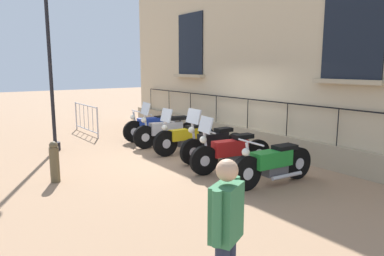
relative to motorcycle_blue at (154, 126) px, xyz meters
The scene contains 12 objects.
ground_plane 2.66m from the motorcycle_blue, 86.84° to the left, with size 60.00×60.00×0.00m, color #9E7A5B.
building_facade 4.50m from the motorcycle_blue, 128.52° to the left, with size 0.82×13.90×7.13m.
motorcycle_blue is the anchor object (origin of this frame).
motorcycle_silver 1.06m from the motorcycle_blue, 82.50° to the left, with size 2.15×0.75×1.36m.
motorcycle_yellow 2.10m from the motorcycle_blue, 84.52° to the left, with size 1.99×0.57×1.29m.
motorcycle_black 3.20m from the motorcycle_blue, 89.04° to the left, with size 2.04×0.64×1.38m.
motorcycle_red 4.14m from the motorcycle_blue, 85.86° to the left, with size 2.13×0.68×1.31m.
motorcycle_green 5.36m from the motorcycle_blue, 87.50° to the left, with size 2.12×0.73×0.96m.
lamppost 4.07m from the motorcycle_blue, ahead, with size 0.38×0.38×4.97m.
crowd_barrier 2.83m from the motorcycle_blue, 60.13° to the right, with size 0.09×2.17×1.05m.
bollard 4.65m from the motorcycle_blue, 34.35° to the left, with size 0.19×0.19×0.87m.
pedestrian_standing 8.59m from the motorcycle_blue, 65.24° to the left, with size 0.48×0.36×1.56m.
Camera 1 is at (5.55, 7.59, 2.40)m, focal length 33.69 mm.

